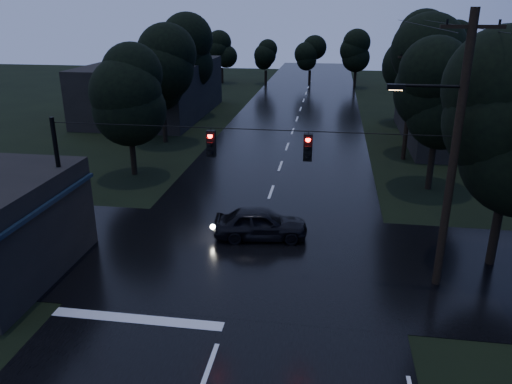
# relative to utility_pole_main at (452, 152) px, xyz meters

# --- Properties ---
(main_road) EXTENTS (12.00, 120.00, 0.02)m
(main_road) POSITION_rel_utility_pole_main_xyz_m (-7.41, 19.00, -5.26)
(main_road) COLOR black
(main_road) RESTS_ON ground
(cross_street) EXTENTS (60.00, 9.00, 0.02)m
(cross_street) POSITION_rel_utility_pole_main_xyz_m (-7.41, 1.00, -5.26)
(cross_street) COLOR black
(cross_street) RESTS_ON ground
(building_far_right) EXTENTS (10.00, 14.00, 4.40)m
(building_far_right) POSITION_rel_utility_pole_main_xyz_m (6.59, 23.00, -3.06)
(building_far_right) COLOR black
(building_far_right) RESTS_ON ground
(building_far_left) EXTENTS (10.00, 16.00, 5.00)m
(building_far_left) POSITION_rel_utility_pole_main_xyz_m (-21.41, 29.00, -2.76)
(building_far_left) COLOR black
(building_far_left) RESTS_ON ground
(utility_pole_main) EXTENTS (3.50, 0.30, 10.00)m
(utility_pole_main) POSITION_rel_utility_pole_main_xyz_m (0.00, 0.00, 0.00)
(utility_pole_main) COLOR black
(utility_pole_main) RESTS_ON ground
(utility_pole_far) EXTENTS (2.00, 0.30, 7.50)m
(utility_pole_far) POSITION_rel_utility_pole_main_xyz_m (0.89, 17.00, -1.38)
(utility_pole_far) COLOR black
(utility_pole_far) RESTS_ON ground
(anchor_pole_left) EXTENTS (0.18, 0.18, 6.00)m
(anchor_pole_left) POSITION_rel_utility_pole_main_xyz_m (-14.91, 0.00, -2.26)
(anchor_pole_left) COLOR black
(anchor_pole_left) RESTS_ON ground
(span_signals) EXTENTS (15.00, 0.37, 1.12)m
(span_signals) POSITION_rel_utility_pole_main_xyz_m (-6.85, -0.01, -0.01)
(span_signals) COLOR black
(span_signals) RESTS_ON ground
(tree_left_a) EXTENTS (3.92, 3.92, 8.26)m
(tree_left_a) POSITION_rel_utility_pole_main_xyz_m (-16.41, 11.00, -0.02)
(tree_left_a) COLOR black
(tree_left_a) RESTS_ON ground
(tree_left_b) EXTENTS (4.20, 4.20, 8.85)m
(tree_left_b) POSITION_rel_utility_pole_main_xyz_m (-17.01, 19.00, 0.36)
(tree_left_b) COLOR black
(tree_left_b) RESTS_ON ground
(tree_left_c) EXTENTS (4.48, 4.48, 9.44)m
(tree_left_c) POSITION_rel_utility_pole_main_xyz_m (-17.61, 29.00, 0.74)
(tree_left_c) COLOR black
(tree_left_c) RESTS_ON ground
(tree_right_a) EXTENTS (4.20, 4.20, 8.85)m
(tree_right_a) POSITION_rel_utility_pole_main_xyz_m (1.59, 11.00, 0.36)
(tree_right_a) COLOR black
(tree_right_a) RESTS_ON ground
(tree_right_b) EXTENTS (4.48, 4.48, 9.44)m
(tree_right_b) POSITION_rel_utility_pole_main_xyz_m (2.19, 19.00, 0.74)
(tree_right_b) COLOR black
(tree_right_b) RESTS_ON ground
(tree_right_c) EXTENTS (4.76, 4.76, 10.03)m
(tree_right_c) POSITION_rel_utility_pole_main_xyz_m (2.79, 29.00, 1.11)
(tree_right_c) COLOR black
(tree_right_c) RESTS_ON ground
(car) EXTENTS (4.43, 2.25, 1.45)m
(car) POSITION_rel_utility_pole_main_xyz_m (-7.15, 2.98, -4.54)
(car) COLOR black
(car) RESTS_ON ground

